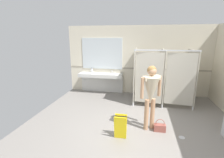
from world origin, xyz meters
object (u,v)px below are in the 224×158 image
(wet_floor_sign, at_px, (120,127))
(person_standing, at_px, (151,90))
(soap_dispenser, at_px, (92,70))
(handbag, at_px, (160,127))

(wet_floor_sign, bearing_deg, person_standing, 40.33)
(soap_dispenser, distance_m, wet_floor_sign, 3.69)
(handbag, distance_m, soap_dispenser, 3.87)
(handbag, bearing_deg, soap_dispenser, 133.71)
(soap_dispenser, xyz_separation_m, wet_floor_sign, (1.69, -3.22, -0.64))
(person_standing, relative_size, soap_dispenser, 8.28)
(person_standing, distance_m, wet_floor_sign, 1.14)
(soap_dispenser, relative_size, wet_floor_sign, 0.35)
(soap_dispenser, bearing_deg, person_standing, -48.54)
(handbag, xyz_separation_m, soap_dispenser, (-2.62, 2.74, 0.83))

